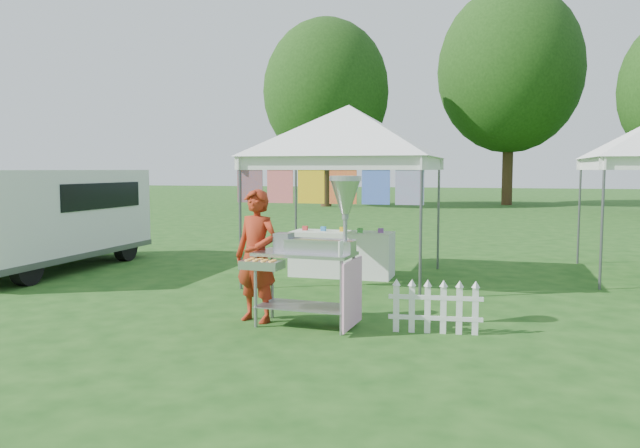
% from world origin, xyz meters
% --- Properties ---
extents(ground, '(120.00, 120.00, 0.00)m').
position_xyz_m(ground, '(0.00, 0.00, 0.00)').
color(ground, '#184413').
rests_on(ground, ground).
extents(canopy_main, '(4.24, 4.24, 3.45)m').
position_xyz_m(canopy_main, '(0.00, 3.49, 2.99)').
color(canopy_main, '#59595E').
rests_on(canopy_main, ground).
extents(tree_left, '(6.40, 6.40, 9.53)m').
position_xyz_m(tree_left, '(-6.00, 24.00, 5.83)').
color(tree_left, '#352413').
rests_on(tree_left, ground).
extents(tree_mid, '(7.60, 7.60, 11.52)m').
position_xyz_m(tree_mid, '(3.00, 28.00, 7.14)').
color(tree_mid, '#352413').
rests_on(tree_mid, ground).
extents(donut_cart, '(1.36, 0.84, 1.82)m').
position_xyz_m(donut_cart, '(0.46, 0.06, 1.07)').
color(donut_cart, gray).
rests_on(donut_cart, ground).
extents(vendor, '(0.69, 0.55, 1.65)m').
position_xyz_m(vendor, '(-0.38, 0.16, 0.83)').
color(vendor, maroon).
rests_on(vendor, ground).
extents(cargo_van, '(1.87, 4.57, 1.89)m').
position_xyz_m(cargo_van, '(-5.70, 2.92, 1.02)').
color(cargo_van, white).
rests_on(cargo_van, ground).
extents(picket_fence, '(1.08, 0.15, 0.56)m').
position_xyz_m(picket_fence, '(1.82, 0.17, 0.29)').
color(picket_fence, white).
rests_on(picket_fence, ground).
extents(display_table, '(1.80, 0.70, 0.80)m').
position_xyz_m(display_table, '(-0.15, 3.67, 0.40)').
color(display_table, white).
rests_on(display_table, ground).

